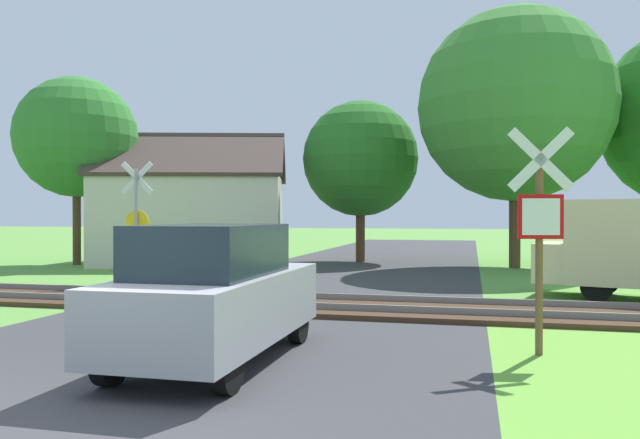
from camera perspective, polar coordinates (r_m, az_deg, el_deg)
ground_plane at (r=6.61m, az=-22.53°, el=-16.37°), size 160.00×160.00×0.00m
road_asphalt at (r=8.25m, az=-14.07°, el=-12.92°), size 7.99×80.00×0.01m
rail_track at (r=12.97m, az=-3.23°, el=-7.75°), size 60.00×2.60×0.22m
stop_sign_near at (r=8.91m, az=19.46°, el=-0.56°), size 0.87×0.19×3.09m
crossing_sign_far at (r=17.02m, az=-16.42°, el=0.27°), size 0.87×0.17×3.31m
house at (r=25.01m, az=-11.44°, el=0.31°), size 8.38×7.39×5.12m
tree_center at (r=25.32m, az=3.72°, el=5.54°), size 4.65×4.65×6.49m
tree_right at (r=23.69m, az=17.40°, el=9.95°), size 6.91×6.91×9.29m
tree_left at (r=25.58m, az=-21.37°, el=7.00°), size 4.56×4.56×7.12m
parked_car at (r=8.20m, az=-9.51°, el=-6.66°), size 1.65×4.01×1.78m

